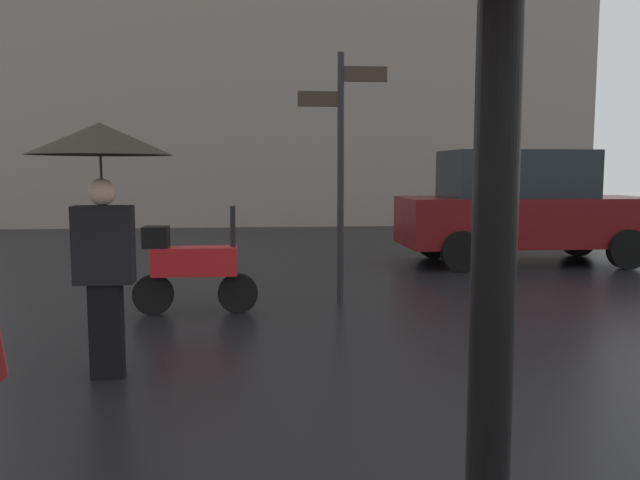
{
  "coord_description": "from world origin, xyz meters",
  "views": [
    {
      "loc": [
        -1.04,
        -2.02,
        1.64
      ],
      "look_at": [
        -0.43,
        4.15,
        0.97
      ],
      "focal_mm": 36.28,
      "sensor_mm": 36.0,
      "label": 1
    }
  ],
  "objects": [
    {
      "name": "pedestrian_with_umbrella",
      "position": [
        -2.23,
        3.11,
        1.64
      ],
      "size": [
        1.09,
        1.09,
        2.0
      ],
      "rotation": [
        0.0,
        0.0,
        0.17
      ],
      "color": "black",
      "rests_on": "ground"
    },
    {
      "name": "parked_scooter",
      "position": [
        -1.79,
        5.35,
        0.56
      ],
      "size": [
        1.42,
        0.32,
        1.23
      ],
      "rotation": [
        0.0,
        0.0,
        0.28
      ],
      "color": "black",
      "rests_on": "ground"
    },
    {
      "name": "parked_car_left",
      "position": [
        3.6,
        8.88,
        1.0
      ],
      "size": [
        4.35,
        1.84,
        1.98
      ],
      "rotation": [
        0.0,
        0.0,
        0.1
      ],
      "color": "#590C0F",
      "rests_on": "ground"
    },
    {
      "name": "street_signpost",
      "position": [
        -0.01,
        5.81,
        1.84
      ],
      "size": [
        1.08,
        0.08,
        3.04
      ],
      "color": "black",
      "rests_on": "ground"
    }
  ]
}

